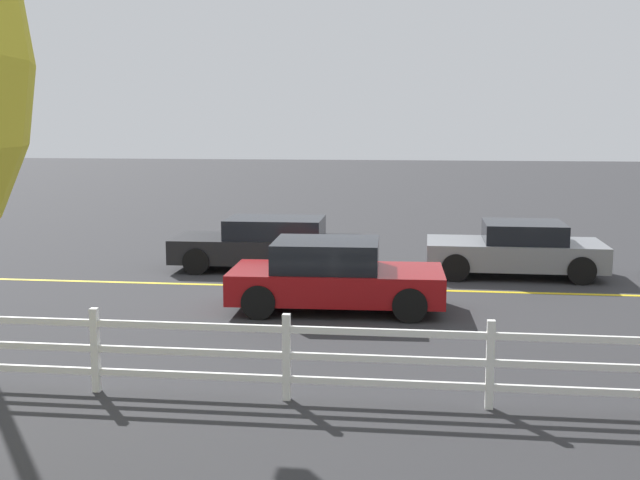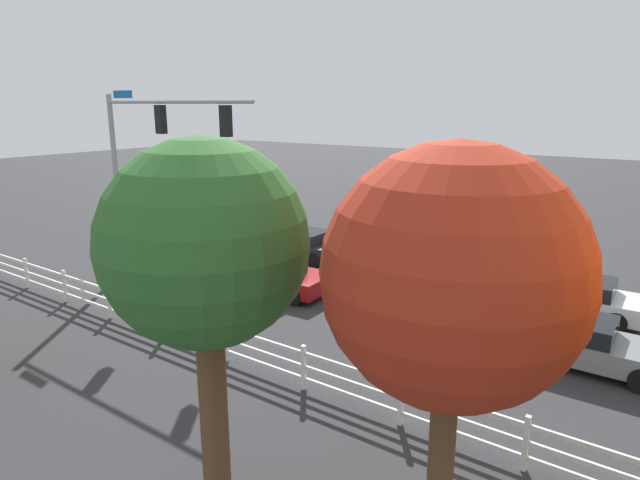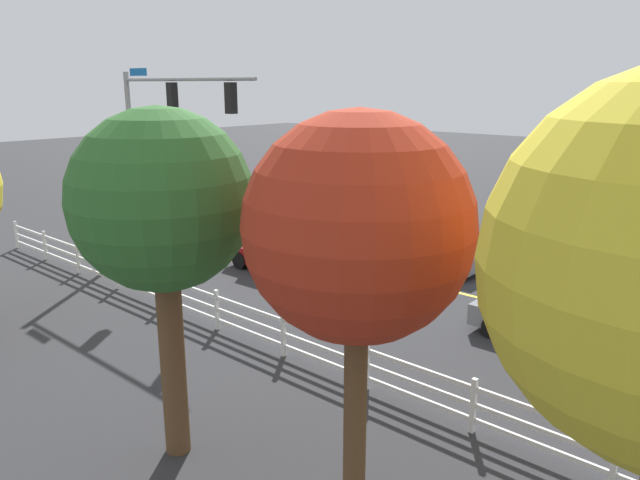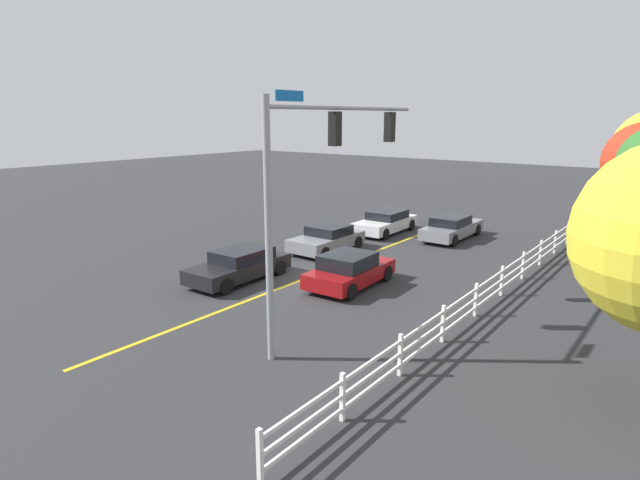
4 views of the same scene
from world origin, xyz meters
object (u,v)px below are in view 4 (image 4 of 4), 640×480
Objects in this scene: car_1 at (240,265)px; car_4 at (350,270)px; car_2 at (452,227)px; car_3 at (327,239)px; car_0 at (386,222)px.

car_1 is 1.10× the size of car_4.
car_3 is at bearing 148.51° from car_2.
car_4 is at bearing 21.17° from car_0.
car_0 is at bearing 178.62° from car_3.
car_2 is (-0.86, 3.65, -0.00)m from car_0.
car_1 and car_2 have the same top height.
car_2 is at bearing 102.12° from car_0.
car_3 reaches higher than car_0.
car_4 is (10.19, 0.17, 0.03)m from car_2.
car_3 is 5.58m from car_4.
car_1 is at bearing 114.92° from car_4.
car_1 is at bearing 0.09° from car_3.
car_1 is 12.84m from car_2.
car_2 is 1.16× the size of car_4.
car_0 is 1.12× the size of car_4.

